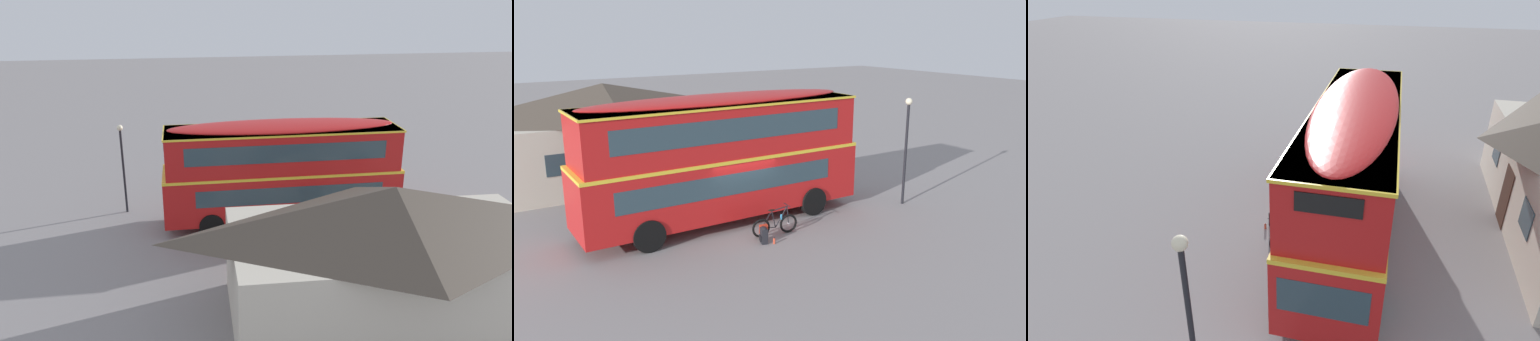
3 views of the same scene
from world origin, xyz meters
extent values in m
plane|color=gray|center=(0.00, 0.00, 0.00)|extent=(120.00, 120.00, 0.00)
cylinder|color=black|center=(3.07, 1.91, 0.55)|extent=(1.10, 0.28, 1.10)
cylinder|color=black|center=(3.06, -0.47, 0.55)|extent=(1.10, 0.28, 1.10)
cylinder|color=black|center=(-3.57, 1.93, 0.55)|extent=(1.10, 0.28, 1.10)
cylinder|color=black|center=(-3.58, -0.45, 0.55)|extent=(1.10, 0.28, 1.10)
cube|color=red|center=(-0.26, 0.73, 1.52)|extent=(10.72, 2.54, 2.10)
cube|color=yellow|center=(-0.26, 0.73, 2.60)|extent=(10.74, 2.56, 0.12)
cube|color=red|center=(-0.26, 0.73, 3.58)|extent=(10.40, 2.49, 1.90)
ellipsoid|color=red|center=(-0.26, 0.73, 4.61)|extent=(10.18, 2.44, 0.36)
cube|color=#2D424C|center=(5.08, 0.71, 1.77)|extent=(0.07, 2.05, 0.90)
cube|color=black|center=(4.94, 0.71, 4.10)|extent=(0.07, 1.38, 0.44)
cube|color=#2D424C|center=(-0.46, -0.51, 1.82)|extent=(8.35, 0.07, 0.76)
cube|color=#2D424C|center=(-0.26, -0.49, 3.73)|extent=(8.78, 0.08, 0.80)
cube|color=#2D424C|center=(-0.45, 1.97, 1.82)|extent=(8.35, 0.07, 0.76)
cube|color=#2D424C|center=(-0.25, 1.94, 3.73)|extent=(8.78, 0.08, 0.80)
cube|color=yellow|center=(-0.26, 0.73, 4.49)|extent=(10.51, 2.57, 0.08)
torus|color=black|center=(1.19, -1.50, 0.34)|extent=(0.68, 0.16, 0.68)
torus|color=black|center=(0.13, -1.38, 0.34)|extent=(0.68, 0.16, 0.68)
cylinder|color=#B2B2B7|center=(1.19, -1.50, 0.34)|extent=(0.06, 0.11, 0.05)
cylinder|color=#B2B2B7|center=(0.13, -1.38, 0.34)|extent=(0.06, 0.11, 0.05)
cylinder|color=black|center=(0.91, -1.47, 0.64)|extent=(0.49, 0.09, 0.73)
cylinder|color=black|center=(0.84, -1.46, 0.95)|extent=(0.60, 0.10, 0.12)
cylinder|color=black|center=(0.61, -1.43, 0.60)|extent=(0.18, 0.06, 0.64)
cylinder|color=black|center=(0.40, -1.41, 0.31)|extent=(0.56, 0.09, 0.09)
cylinder|color=black|center=(0.33, -1.40, 0.63)|extent=(0.44, 0.07, 0.59)
cylinder|color=black|center=(1.16, -1.50, 0.67)|extent=(0.10, 0.04, 0.65)
cylinder|color=black|center=(1.13, -1.49, 1.04)|extent=(0.08, 0.46, 0.03)
ellipsoid|color=black|center=(0.52, -1.42, 0.94)|extent=(0.27, 0.13, 0.06)
cube|color=red|center=(0.13, -1.54, 0.36)|extent=(0.29, 0.17, 0.32)
cylinder|color=#338CBF|center=(0.91, -1.47, 0.64)|extent=(0.07, 0.07, 0.18)
cube|color=black|center=(-0.06, -1.85, 0.27)|extent=(0.29, 0.37, 0.53)
ellipsoid|color=black|center=(-0.06, -1.85, 0.53)|extent=(0.27, 0.35, 0.10)
cube|color=black|center=(-0.17, -1.82, 0.19)|extent=(0.10, 0.23, 0.19)
cylinder|color=black|center=(0.03, -1.97, 0.27)|extent=(0.04, 0.04, 0.43)
cylinder|color=black|center=(0.08, -1.80, 0.27)|extent=(0.04, 0.04, 0.43)
cylinder|color=#D84C33|center=(0.20, -2.10, 0.10)|extent=(0.08, 0.08, 0.21)
cylinder|color=black|center=(0.20, -2.10, 0.22)|extent=(0.05, 0.05, 0.03)
cube|color=beige|center=(-2.29, 8.45, 1.56)|extent=(10.33, 5.26, 3.12)
pyramid|color=#4C4238|center=(-2.29, 8.45, 3.87)|extent=(10.74, 5.67, 1.52)
cube|color=#3D2319|center=(-2.35, 5.93, 1.05)|extent=(1.10, 0.07, 2.10)
cube|color=#2D424C|center=(-4.90, 5.99, 1.71)|extent=(1.10, 0.07, 0.90)
cube|color=#2D424C|center=(0.21, 5.87, 1.71)|extent=(1.10, 0.07, 0.90)
cylinder|color=black|center=(7.01, -1.39, 2.07)|extent=(0.11, 0.11, 4.14)
sphere|color=#F2E5BF|center=(7.01, -1.39, 4.26)|extent=(0.28, 0.28, 0.28)
camera|label=1|loc=(4.08, 22.15, 10.38)|focal=35.70mm
camera|label=2|loc=(-8.94, -16.16, 7.13)|focal=37.38mm
camera|label=3|loc=(11.99, 1.65, 8.28)|focal=29.36mm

